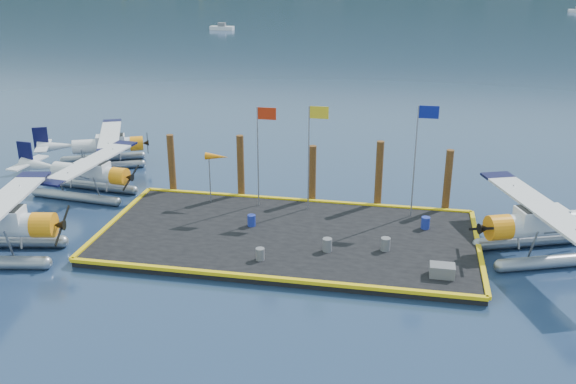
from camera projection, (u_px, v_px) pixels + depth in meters
The scene contains 21 objects.
ground at pixel (288, 241), 34.77m from camera, with size 4000.00×4000.00×0.00m, color #19294D.
dock at pixel (288, 237), 34.70m from camera, with size 20.00×10.00×0.40m, color black.
dock_bumpers at pixel (288, 233), 34.60m from camera, with size 20.25×10.25×0.18m, color #E0BA0D, non-canonical shape.
seaplane_b at pixel (88, 175), 40.55m from camera, with size 8.22×9.07×3.21m.
seaplane_c at pixel (106, 147), 46.35m from camera, with size 8.06×8.50×3.09m.
seaplane_d at pixel (547, 227), 32.45m from camera, with size 9.83×10.43×3.76m.
drum_0 at pixel (252, 220), 35.57m from camera, with size 0.45×0.45×0.64m, color navy.
drum_1 at pixel (327, 245), 32.60m from camera, with size 0.49×0.49×0.69m, color #59585E.
drum_2 at pixel (385, 244), 32.68m from camera, with size 0.48×0.48×0.68m, color #59585E.
drum_3 at pixel (260, 254), 31.69m from camera, with size 0.44×0.44×0.62m, color #59585E.
drum_4 at pixel (425, 223), 35.22m from camera, with size 0.47×0.47×0.67m, color navy.
crate at pixel (442, 271), 30.12m from camera, with size 1.17×0.78×0.59m, color #59585E.
flagpole_red at pixel (261, 141), 37.08m from camera, with size 1.14×0.08×6.00m.
flagpole_yellow at pixel (312, 142), 36.52m from camera, with size 1.14×0.08×6.20m.
flagpole_blue at pixel (420, 145), 35.41m from camera, with size 1.14×0.08×6.50m.
windsock at pixel (217, 158), 37.98m from camera, with size 1.40×0.44×3.12m.
piling_0 at pixel (172, 165), 40.49m from camera, with size 0.44×0.44×4.00m, color #472714.
piling_1 at pixel (241, 168), 39.67m from camera, with size 0.44×0.44×4.20m, color #472714.
piling_2 at pixel (312, 176), 38.96m from camera, with size 0.44×0.44×3.80m, color #472714.
piling_3 at pixel (379, 176), 38.17m from camera, with size 0.44×0.44×4.30m, color #472714.
piling_4 at pixel (447, 183), 37.52m from camera, with size 0.44×0.44×4.00m, color #472714.
Camera 1 is at (5.91, -30.95, 14.93)m, focal length 40.00 mm.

